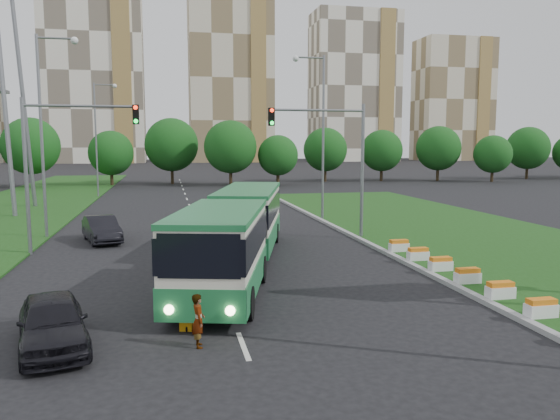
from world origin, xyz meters
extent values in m
plane|color=black|center=(0.00, 0.00, 0.00)|extent=(360.00, 360.00, 0.00)
cube|color=#1B4413|center=(13.00, 8.00, 0.07)|extent=(14.00, 60.00, 0.15)
cube|color=#989898|center=(6.05, 8.00, 0.09)|extent=(0.30, 60.00, 0.18)
cylinder|color=slate|center=(6.40, 10.00, 4.00)|extent=(0.20, 0.20, 8.00)
cylinder|color=slate|center=(3.65, 10.00, 7.60)|extent=(5.50, 0.14, 0.14)
cube|color=black|center=(0.90, 10.00, 7.20)|extent=(0.32, 0.32, 1.00)
cylinder|color=slate|center=(-12.00, 9.00, 4.00)|extent=(0.20, 0.20, 8.00)
cylinder|color=slate|center=(-9.25, 9.00, 7.60)|extent=(5.50, 0.14, 0.14)
cube|color=black|center=(-6.50, 9.00, 7.20)|extent=(0.32, 0.32, 1.00)
cube|color=white|center=(-25.00, 150.00, 26.00)|extent=(28.00, 15.00, 52.00)
cube|color=beige|center=(15.00, 150.00, 25.00)|extent=(25.00, 15.00, 50.00)
cube|color=white|center=(55.00, 150.00, 23.50)|extent=(27.00, 15.00, 47.00)
cube|color=beige|center=(90.00, 150.00, 20.00)|extent=(24.00, 14.00, 40.00)
cube|color=beige|center=(-2.08, -1.56, 1.88)|extent=(2.68, 7.40, 2.89)
cube|color=beige|center=(-2.08, 7.93, 1.88)|extent=(2.68, 9.01, 2.89)
cylinder|color=black|center=(-2.08, 2.78, 1.82)|extent=(2.68, 1.34, 2.68)
cube|color=#1F6E3B|center=(-2.08, -1.56, 0.91)|extent=(2.77, 7.45, 1.02)
cube|color=#1F6E3B|center=(-2.08, 7.93, 0.91)|extent=(2.77, 9.06, 1.02)
cube|color=black|center=(-2.08, -1.56, 2.36)|extent=(2.77, 7.45, 1.13)
cube|color=black|center=(-2.08, 7.93, 2.36)|extent=(2.77, 9.06, 1.13)
imported|color=black|center=(-8.23, -5.06, 0.75)|extent=(2.73, 4.71, 1.51)
imported|color=black|center=(-8.78, 12.01, 0.75)|extent=(2.81, 4.83, 1.51)
imported|color=gray|center=(-4.24, -5.80, 0.77)|extent=(0.40, 0.58, 1.53)
cube|color=orange|center=(-4.52, -4.31, 0.33)|extent=(0.38, 0.33, 0.65)
cylinder|color=black|center=(-4.52, -4.47, 0.08)|extent=(0.04, 0.15, 0.15)
camera|label=1|loc=(-5.01, -20.76, 5.71)|focal=35.00mm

